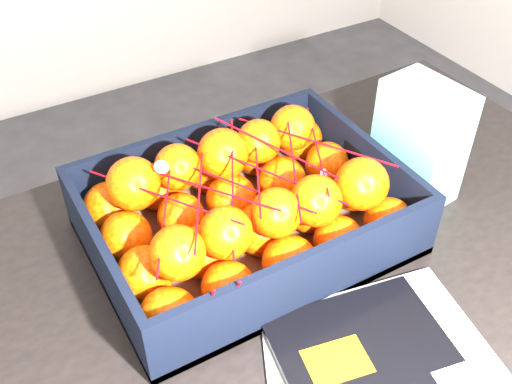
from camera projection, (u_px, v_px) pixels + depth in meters
table at (295, 333)px, 0.89m from camera, size 1.21×0.82×0.75m
produce_crate at (246, 222)px, 0.88m from camera, size 0.44×0.33×0.11m
clementine_heap at (243, 204)px, 0.86m from camera, size 0.42×0.31×0.13m
mesh_net at (244, 180)px, 0.81m from camera, size 0.36×0.29×0.11m
retail_carton at (420, 142)px, 0.92m from camera, size 0.10×0.13×0.19m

